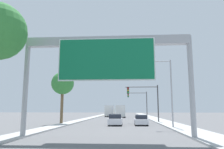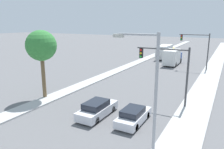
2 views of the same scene
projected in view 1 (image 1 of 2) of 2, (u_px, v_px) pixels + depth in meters
name	position (u px, v px, depth m)	size (l,w,h in m)	color
sidewalk_right	(150.00, 117.00, 57.16)	(3.00, 120.00, 0.15)	#B0B0B0
median_strip_left	(94.00, 117.00, 58.13)	(2.00, 120.00, 0.15)	#B0B0B0
sign_gantry	(106.00, 57.00, 17.10)	(13.30, 0.73, 7.88)	#9EA0A5
car_far_center	(115.00, 120.00, 30.05)	(1.84, 4.72, 1.50)	silver
car_far_left	(141.00, 120.00, 30.12)	(1.75, 4.32, 1.38)	silver
truck_box_primary	(110.00, 111.00, 65.85)	(2.44, 8.93, 3.24)	yellow
truck_box_secondary	(121.00, 111.00, 58.40)	(2.47, 7.07, 3.16)	navy
traffic_light_near_intersection	(147.00, 97.00, 36.31)	(5.45, 0.32, 6.16)	#3D3D3F
traffic_light_mid_block	(140.00, 100.00, 56.06)	(5.26, 0.32, 6.63)	#3D3D3F
palm_tree_background	(63.00, 84.00, 32.78)	(3.36, 3.36, 7.72)	brown
street_lamp_right	(168.00, 87.00, 25.75)	(2.74, 0.28, 8.01)	#9EA0A5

